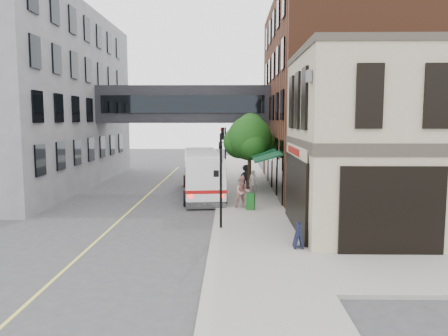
{
  "coord_description": "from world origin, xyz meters",
  "views": [
    {
      "loc": [
        0.9,
        -18.42,
        5.3
      ],
      "look_at": [
        0.54,
        2.56,
        2.95
      ],
      "focal_mm": 35.0,
      "sensor_mm": 36.0,
      "label": 1
    }
  ],
  "objects_px": {
    "sandwich_board": "(298,236)",
    "bus": "(202,172)",
    "pedestrian_b": "(242,192)",
    "newspaper_box": "(251,202)",
    "pedestrian_a": "(253,182)",
    "pedestrian_c": "(246,177)"
  },
  "relations": [
    {
      "from": "bus",
      "to": "newspaper_box",
      "type": "xyz_separation_m",
      "value": [
        3.15,
        -5.76,
        -1.03
      ]
    },
    {
      "from": "pedestrian_c",
      "to": "bus",
      "type": "bearing_deg",
      "value": -163.51
    },
    {
      "from": "pedestrian_a",
      "to": "bus",
      "type": "bearing_deg",
      "value": 177.96
    },
    {
      "from": "sandwich_board",
      "to": "bus",
      "type": "bearing_deg",
      "value": 110.07
    },
    {
      "from": "pedestrian_a",
      "to": "newspaper_box",
      "type": "relative_size",
      "value": 1.78
    },
    {
      "from": "pedestrian_c",
      "to": "sandwich_board",
      "type": "height_order",
      "value": "pedestrian_c"
    },
    {
      "from": "bus",
      "to": "newspaper_box",
      "type": "bearing_deg",
      "value": -61.31
    },
    {
      "from": "pedestrian_b",
      "to": "sandwich_board",
      "type": "bearing_deg",
      "value": -85.84
    },
    {
      "from": "sandwich_board",
      "to": "newspaper_box",
      "type": "bearing_deg",
      "value": 102.4
    },
    {
      "from": "bus",
      "to": "pedestrian_c",
      "type": "xyz_separation_m",
      "value": [
        3.13,
        1.72,
        -0.6
      ]
    },
    {
      "from": "pedestrian_a",
      "to": "newspaper_box",
      "type": "xyz_separation_m",
      "value": [
        -0.41,
        -5.36,
        -0.36
      ]
    },
    {
      "from": "pedestrian_a",
      "to": "pedestrian_c",
      "type": "relative_size",
      "value": 0.92
    },
    {
      "from": "pedestrian_c",
      "to": "sandwich_board",
      "type": "xyz_separation_m",
      "value": [
        1.63,
        -14.92,
        -0.4
      ]
    },
    {
      "from": "pedestrian_b",
      "to": "newspaper_box",
      "type": "xyz_separation_m",
      "value": [
        0.46,
        -0.53,
        -0.46
      ]
    },
    {
      "from": "bus",
      "to": "pedestrian_a",
      "type": "xyz_separation_m",
      "value": [
        3.56,
        -0.4,
        -0.68
      ]
    },
    {
      "from": "newspaper_box",
      "to": "pedestrian_c",
      "type": "bearing_deg",
      "value": 100.87
    },
    {
      "from": "newspaper_box",
      "to": "sandwich_board",
      "type": "relative_size",
      "value": 0.94
    },
    {
      "from": "pedestrian_c",
      "to": "newspaper_box",
      "type": "height_order",
      "value": "pedestrian_c"
    },
    {
      "from": "newspaper_box",
      "to": "sandwich_board",
      "type": "xyz_separation_m",
      "value": [
        1.6,
        -7.44,
        0.03
      ]
    },
    {
      "from": "pedestrian_b",
      "to": "sandwich_board",
      "type": "relative_size",
      "value": 1.86
    },
    {
      "from": "bus",
      "to": "newspaper_box",
      "type": "relative_size",
      "value": 12.01
    },
    {
      "from": "bus",
      "to": "pedestrian_c",
      "type": "distance_m",
      "value": 3.62
    }
  ]
}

